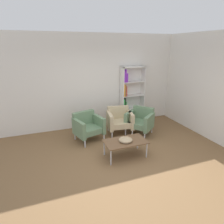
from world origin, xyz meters
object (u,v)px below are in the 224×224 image
Objects in this scene: decorative_bowl at (125,140)px; armchair_spare_guest at (88,126)px; bookshelf_tall at (130,96)px; armchair_by_bookshelf at (140,120)px; armchair_corner_red at (120,120)px; coffee_table_low at (125,142)px.

armchair_spare_guest is (-0.62, 1.18, -0.02)m from decorative_bowl.
decorative_bowl is at bearing -117.69° from bookshelf_tall.
bookshelf_tall reaches higher than armchair_by_bookshelf.
bookshelf_tall is at bearing 56.02° from armchair_corner_red.
decorative_bowl is 1.41m from armchair_by_bookshelf.
coffee_table_low is at bearing -80.90° from armchair_by_bookshelf.
coffee_table_low is 1.05× the size of armchair_by_bookshelf.
decorative_bowl is (-1.05, -2.00, -0.51)m from bookshelf_tall.
decorative_bowl is at bearing -97.51° from armchair_corner_red.
decorative_bowl is 1.35m from armchair_corner_red.
armchair_corner_red is at bearing 73.30° from decorative_bowl.
coffee_table_low is 3.12× the size of decorative_bowl.
armchair_by_bookshelf is at bearing -20.93° from armchair_spare_guest.
decorative_bowl is 0.34× the size of armchair_by_bookshelf.
armchair_by_bookshelf reaches higher than coffee_table_low.
armchair_corner_red is 0.85× the size of armchair_by_bookshelf.
coffee_table_low is 1.35m from armchair_corner_red.
decorative_bowl is at bearing -78.34° from armchair_spare_guest.
armchair_spare_guest is (-1.00, -0.12, 0.00)m from armchair_corner_red.
armchair_by_bookshelf is (0.95, 1.04, 0.05)m from coffee_table_low.
armchair_by_bookshelf is at bearing 47.57° from decorative_bowl.
decorative_bowl is 1.33m from armchair_spare_guest.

